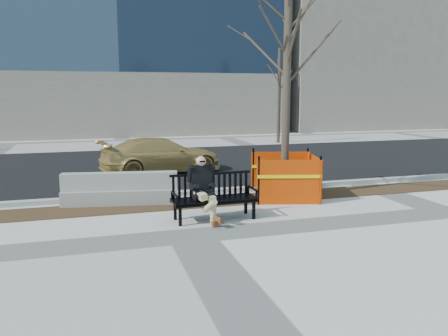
% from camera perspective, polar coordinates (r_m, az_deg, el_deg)
% --- Properties ---
extents(ground, '(120.00, 120.00, 0.00)m').
position_cam_1_polar(ground, '(9.11, -4.19, -8.53)').
color(ground, beige).
rests_on(ground, ground).
extents(mulch_strip, '(40.00, 1.20, 0.02)m').
position_cam_1_polar(mulch_strip, '(11.56, -6.96, -4.60)').
color(mulch_strip, '#47301C').
rests_on(mulch_strip, ground).
extents(asphalt_street, '(60.00, 10.40, 0.01)m').
position_cam_1_polar(asphalt_street, '(17.59, -10.35, 0.23)').
color(asphalt_street, black).
rests_on(asphalt_street, ground).
extents(curb, '(60.00, 0.25, 0.12)m').
position_cam_1_polar(curb, '(12.46, -7.70, -3.31)').
color(curb, '#9E9B93').
rests_on(curb, ground).
extents(bench, '(1.96, 0.75, 1.03)m').
position_cam_1_polar(bench, '(10.19, -1.21, -6.52)').
color(bench, black).
rests_on(bench, ground).
extents(seated_man, '(0.63, 1.02, 1.41)m').
position_cam_1_polar(seated_man, '(10.17, -2.72, -6.56)').
color(seated_man, black).
rests_on(seated_man, ground).
extents(tree_fence, '(3.06, 3.06, 6.24)m').
position_cam_1_polar(tree_fence, '(12.37, 7.61, -3.70)').
color(tree_fence, '#FF4001').
rests_on(tree_fence, ground).
extents(sedan, '(4.49, 2.39, 1.24)m').
position_cam_1_polar(sedan, '(16.14, -7.90, -0.56)').
color(sedan, tan).
rests_on(sedan, ground).
extents(jersey_barrier_left, '(2.94, 1.04, 0.83)m').
position_cam_1_polar(jersey_barrier_left, '(11.84, -12.93, -4.46)').
color(jersey_barrier_left, gray).
rests_on(jersey_barrier_left, ground).
extents(far_tree_right, '(2.43, 2.43, 5.58)m').
position_cam_1_polar(far_tree_right, '(25.56, 6.86, 3.22)').
color(far_tree_right, '#42372B').
rests_on(far_tree_right, ground).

